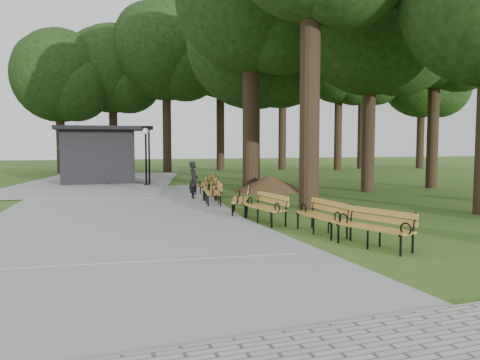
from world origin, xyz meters
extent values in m
plane|color=#315718|center=(0.00, 0.00, 0.00)|extent=(100.00, 100.00, 0.00)
cube|color=gray|center=(-4.00, 3.00, 0.03)|extent=(12.00, 38.00, 0.06)
imported|color=black|center=(-0.83, 5.07, 0.77)|extent=(0.52, 0.64, 1.53)
cylinder|color=black|center=(-2.32, 11.65, 1.39)|extent=(0.10, 0.10, 2.78)
sphere|color=white|center=(-2.32, 11.65, 2.88)|extent=(0.32, 0.32, 0.32)
cone|color=#47301C|center=(3.11, 7.20, 0.39)|extent=(2.88, 2.88, 0.77)
cylinder|color=black|center=(2.63, 1.31, 4.32)|extent=(0.70, 0.70, 8.64)
cylinder|color=black|center=(7.52, 6.02, 3.51)|extent=(0.60, 0.60, 7.02)
sphere|color=black|center=(7.52, 6.02, 7.68)|extent=(6.45, 6.45, 6.45)
cylinder|color=black|center=(2.55, 8.55, 4.26)|extent=(0.80, 0.80, 8.52)
cylinder|color=black|center=(3.95, 12.96, 3.68)|extent=(0.76, 0.76, 7.36)
sphere|color=black|center=(3.95, 12.96, 8.05)|extent=(7.75, 7.75, 7.75)
cylinder|color=black|center=(11.53, 6.83, 3.58)|extent=(0.56, 0.56, 7.16)
sphere|color=black|center=(11.53, 6.83, 7.83)|extent=(5.80, 5.80, 5.80)
camera|label=1|loc=(-3.92, -14.48, 2.37)|focal=36.51mm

